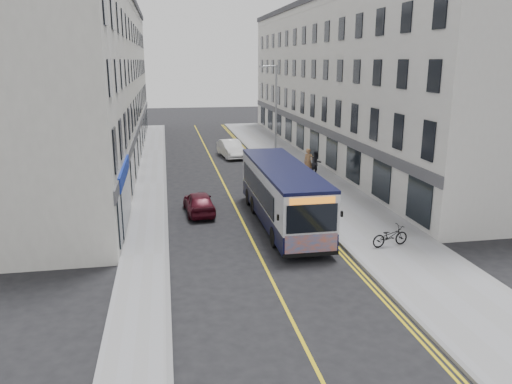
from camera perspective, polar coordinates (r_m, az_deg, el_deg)
name	(u,v)px	position (r m, az deg, el deg)	size (l,w,h in m)	color
ground	(252,240)	(23.87, -0.48, -5.52)	(140.00, 140.00, 0.00)	black
pavement_east	(308,177)	(36.46, 5.98, 1.68)	(4.50, 64.00, 0.12)	gray
pavement_west	(150,184)	(35.06, -11.97, 0.90)	(2.00, 64.00, 0.12)	gray
kerb_east	(278,179)	(35.90, 2.53, 1.55)	(0.18, 64.00, 0.13)	slate
kerb_west	(165,183)	(35.04, -10.34, 0.98)	(0.18, 64.00, 0.13)	slate
road_centre_line	(223,182)	(35.26, -3.82, 1.18)	(0.12, 64.00, 0.01)	gold
road_dbl_yellow_inner	(272,180)	(35.82, 1.83, 1.42)	(0.10, 64.00, 0.01)	gold
road_dbl_yellow_outer	(275,180)	(35.86, 2.14, 1.43)	(0.10, 64.00, 0.01)	gold
terrace_east	(339,81)	(45.73, 9.47, 12.37)	(6.00, 46.00, 13.00)	silver
terrace_west	(98,83)	(43.40, -17.56, 11.78)	(6.00, 46.00, 13.00)	silver
streetlamp	(275,115)	(37.14, 2.18, 8.76)	(1.32, 0.18, 8.00)	#93959B
city_bus	(282,193)	(25.73, 3.01, -0.07)	(2.50, 10.68, 3.10)	black
bicycle	(390,236)	(23.46, 15.08, -4.87)	(0.64, 1.83, 0.96)	black
pedestrian_near	(308,162)	(36.81, 6.01, 3.45)	(0.71, 0.47, 1.95)	#976B44
pedestrian_far	(316,163)	(36.65, 6.89, 3.27)	(0.88, 0.69, 1.81)	black
car_white	(231,149)	(44.16, -2.88, 4.96)	(1.59, 4.56, 1.50)	white
car_maroon	(199,202)	(27.94, -6.53, -1.20)	(1.50, 3.73, 1.27)	#440B16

